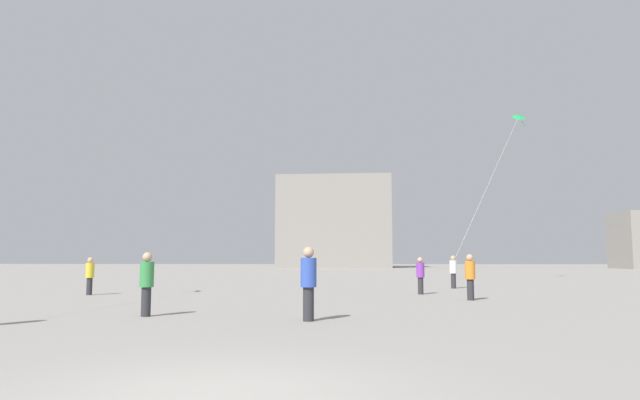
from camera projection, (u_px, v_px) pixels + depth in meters
name	position (u px, v px, depth m)	size (l,w,h in m)	color
ground_plane	(217.00, 393.00, 6.43)	(300.00, 300.00, 0.00)	gray
person_in_blue	(309.00, 280.00, 13.95)	(0.40, 0.40, 1.82)	#2D2D33
person_in_green	(147.00, 281.00, 15.06)	(0.37, 0.37, 1.70)	#2D2D33
person_in_orange	(470.00, 275.00, 20.86)	(0.37, 0.37, 1.69)	#2D2D33
person_in_purple	(420.00, 274.00, 24.29)	(0.35, 0.35, 1.59)	#2D2D33
person_in_white	(453.00, 270.00, 29.08)	(0.37, 0.37, 1.69)	#2D2D33
person_in_yellow	(90.00, 274.00, 23.87)	(0.34, 0.34, 1.58)	#2D2D33
kite_emerald_diamond	(518.00, 119.00, 41.34)	(7.67, 12.32, 10.97)	green
building_left_hall	(336.00, 223.00, 99.85)	(19.70, 16.64, 15.45)	gray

